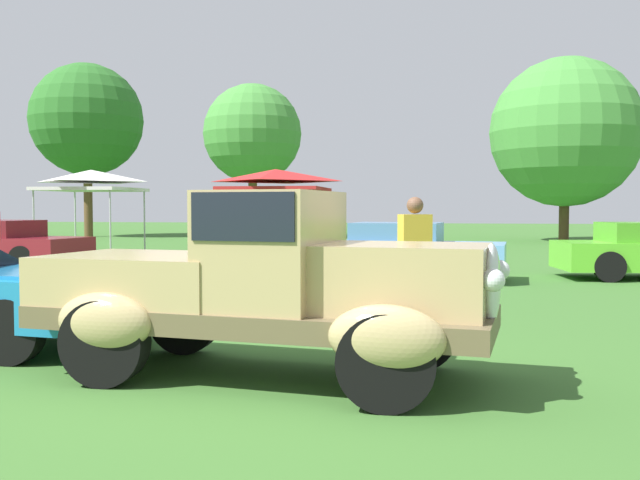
{
  "coord_description": "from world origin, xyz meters",
  "views": [
    {
      "loc": [
        1.51,
        -6.26,
        1.56
      ],
      "look_at": [
        0.04,
        2.69,
        1.13
      ],
      "focal_mm": 39.19,
      "sensor_mm": 36.0,
      "label": 1
    }
  ],
  "objects_px": {
    "show_car_burgundy": "(1,245)",
    "canopy_tent_center_field": "(276,178)",
    "show_car_skyblue": "(403,252)",
    "spectator_by_row": "(415,256)",
    "canopy_tent_left_field": "(91,179)",
    "feature_pickup_truck": "(266,283)"
  },
  "relations": [
    {
      "from": "feature_pickup_truck",
      "to": "show_car_burgundy",
      "type": "height_order",
      "value": "feature_pickup_truck"
    },
    {
      "from": "spectator_by_row",
      "to": "canopy_tent_center_field",
      "type": "relative_size",
      "value": 0.56
    },
    {
      "from": "spectator_by_row",
      "to": "show_car_skyblue",
      "type": "bearing_deg",
      "value": 94.1
    },
    {
      "from": "show_car_skyblue",
      "to": "feature_pickup_truck",
      "type": "bearing_deg",
      "value": -95.51
    },
    {
      "from": "canopy_tent_center_field",
      "to": "show_car_skyblue",
      "type": "bearing_deg",
      "value": -55.05
    },
    {
      "from": "show_car_burgundy",
      "to": "canopy_tent_center_field",
      "type": "distance_m",
      "value": 7.93
    },
    {
      "from": "show_car_burgundy",
      "to": "show_car_skyblue",
      "type": "relative_size",
      "value": 1.05
    },
    {
      "from": "show_car_skyblue",
      "to": "canopy_tent_left_field",
      "type": "distance_m",
      "value": 11.43
    },
    {
      "from": "spectator_by_row",
      "to": "canopy_tent_left_field",
      "type": "xyz_separation_m",
      "value": [
        -10.33,
        11.1,
        1.51
      ]
    },
    {
      "from": "show_car_burgundy",
      "to": "canopy_tent_center_field",
      "type": "height_order",
      "value": "canopy_tent_center_field"
    },
    {
      "from": "spectator_by_row",
      "to": "canopy_tent_left_field",
      "type": "bearing_deg",
      "value": 132.95
    },
    {
      "from": "show_car_skyblue",
      "to": "canopy_tent_center_field",
      "type": "relative_size",
      "value": 1.44
    },
    {
      "from": "feature_pickup_truck",
      "to": "canopy_tent_left_field",
      "type": "xyz_separation_m",
      "value": [
        -9.07,
        14.18,
        1.56
      ]
    },
    {
      "from": "canopy_tent_left_field",
      "to": "spectator_by_row",
      "type": "bearing_deg",
      "value": -47.05
    },
    {
      "from": "show_car_burgundy",
      "to": "canopy_tent_left_field",
      "type": "distance_m",
      "value": 4.67
    },
    {
      "from": "feature_pickup_truck",
      "to": "show_car_skyblue",
      "type": "relative_size",
      "value": 1.01
    },
    {
      "from": "show_car_burgundy",
      "to": "canopy_tent_left_field",
      "type": "height_order",
      "value": "canopy_tent_left_field"
    },
    {
      "from": "feature_pickup_truck",
      "to": "show_car_burgundy",
      "type": "distance_m",
      "value": 13.58
    },
    {
      "from": "canopy_tent_center_field",
      "to": "canopy_tent_left_field",
      "type": "bearing_deg",
      "value": -174.41
    },
    {
      "from": "spectator_by_row",
      "to": "canopy_tent_center_field",
      "type": "height_order",
      "value": "canopy_tent_center_field"
    },
    {
      "from": "show_car_burgundy",
      "to": "canopy_tent_center_field",
      "type": "bearing_deg",
      "value": 38.98
    },
    {
      "from": "feature_pickup_truck",
      "to": "show_car_burgundy",
      "type": "relative_size",
      "value": 0.96
    }
  ]
}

